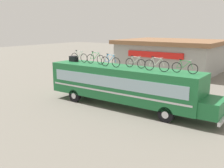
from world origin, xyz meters
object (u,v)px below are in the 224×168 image
Objects in this scene: luggage_bag_1 at (74,59)px; rooftop_bicycle_6 at (185,67)px; bus at (124,84)px; rooftop_bicycle_2 at (95,59)px; rooftop_bicycle_4 at (135,63)px; rooftop_bicycle_5 at (156,65)px; rooftop_bicycle_1 at (79,57)px; rooftop_bicycle_3 at (110,61)px.

rooftop_bicycle_6 is at bearing -0.59° from luggage_bag_1.
bus is 7.55× the size of rooftop_bicycle_2.
rooftop_bicycle_5 is at bearing -12.78° from rooftop_bicycle_4.
bus is 3.06m from rooftop_bicycle_5.
rooftop_bicycle_5 is at bearing -3.40° from rooftop_bicycle_2.
rooftop_bicycle_6 is at bearing 1.16° from bus.
rooftop_bicycle_4 is at bearing 0.26° from luggage_bag_1.
rooftop_bicycle_1 is 5.34m from rooftop_bicycle_4.
luggage_bag_1 is 0.61m from rooftop_bicycle_1.
luggage_bag_1 is 0.37× the size of rooftop_bicycle_4.
rooftop_bicycle_1 is 1.80m from rooftop_bicycle_2.
luggage_bag_1 is 4.26m from rooftop_bicycle_3.
luggage_bag_1 is 0.34× the size of rooftop_bicycle_1.
rooftop_bicycle_2 reaches higher than luggage_bag_1.
rooftop_bicycle_5 is at bearing -4.50° from bus.
rooftop_bicycle_1 is 1.00× the size of rooftop_bicycle_2.
luggage_bag_1 is 0.34× the size of rooftop_bicycle_2.
rooftop_bicycle_2 is 1.04× the size of rooftop_bicycle_6.
rooftop_bicycle_1 is 1.09× the size of rooftop_bicycle_4.
bus is at bearing -2.66° from rooftop_bicycle_1.
bus is at bearing 23.54° from rooftop_bicycle_3.
rooftop_bicycle_1 is (-4.59, 0.21, 1.62)m from bus.
rooftop_bicycle_3 is at bearing -9.91° from rooftop_bicycle_1.
luggage_bag_1 is at bearing 177.12° from rooftop_bicycle_5.
rooftop_bicycle_5 is 1.05× the size of rooftop_bicycle_6.
rooftop_bicycle_4 is 0.90× the size of rooftop_bicycle_5.
rooftop_bicycle_3 is 0.95× the size of rooftop_bicycle_5.
rooftop_bicycle_4 is at bearing 167.22° from rooftop_bicycle_5.
rooftop_bicycle_6 is at bearing -0.22° from rooftop_bicycle_2.
rooftop_bicycle_6 is (1.77, 0.29, -0.03)m from rooftop_bicycle_5.
rooftop_bicycle_2 is at bearing 177.62° from bus.
rooftop_bicycle_3 is at bearing -16.38° from rooftop_bicycle_2.
rooftop_bicycle_2 is (1.80, -0.10, 0.00)m from rooftop_bicycle_1.
rooftop_bicycle_1 reaches higher than luggage_bag_1.
luggage_bag_1 is 9.55m from rooftop_bicycle_6.
rooftop_bicycle_1 is at bearing 170.09° from rooftop_bicycle_3.
rooftop_bicycle_2 is (-2.79, 0.12, 1.63)m from bus.
rooftop_bicycle_5 reaches higher than rooftop_bicycle_4.
rooftop_bicycle_6 reaches higher than bus.
rooftop_bicycle_2 is at bearing -178.40° from rooftop_bicycle_4.
luggage_bag_1 is 2.40m from rooftop_bicycle_2.
rooftop_bicycle_2 is at bearing 163.62° from rooftop_bicycle_3.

